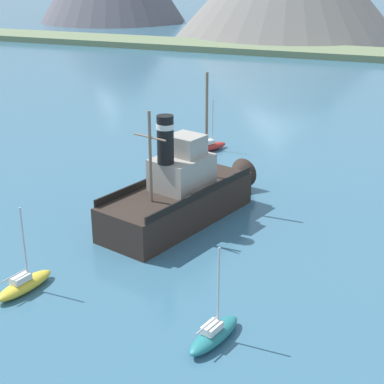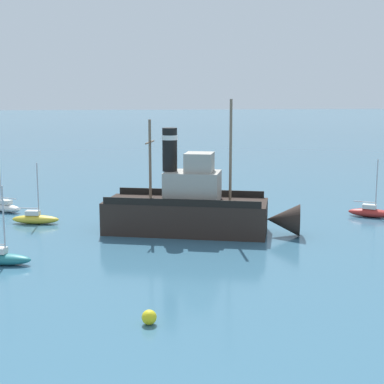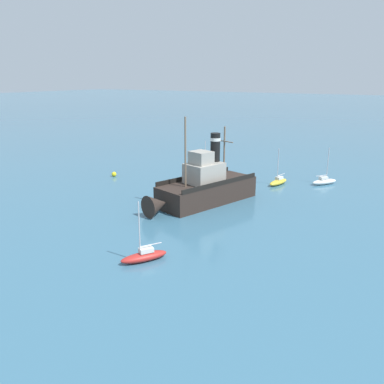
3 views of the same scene
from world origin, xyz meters
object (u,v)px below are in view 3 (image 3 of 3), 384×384
mooring_buoy (114,174)px  old_tugboat (203,187)px  sailboat_yellow (278,182)px  sailboat_red (144,256)px  sailboat_teal (207,171)px  sailboat_white (324,181)px

mooring_buoy → old_tugboat: bearing=166.2°
sailboat_yellow → mooring_buoy: size_ratio=7.12×
old_tugboat → sailboat_red: old_tugboat is taller
sailboat_yellow → sailboat_teal: size_ratio=1.00×
old_tugboat → sailboat_yellow: size_ratio=3.01×
old_tugboat → mooring_buoy: 17.84m
sailboat_white → sailboat_teal: bearing=9.8°
sailboat_red → sailboat_teal: size_ratio=1.00×
sailboat_yellow → mooring_buoy: 23.16m
sailboat_red → sailboat_yellow: size_ratio=1.00×
old_tugboat → sailboat_red: (-3.59, 15.49, -1.40)m
sailboat_white → mooring_buoy: 29.21m
sailboat_white → sailboat_teal: 16.68m
sailboat_white → mooring_buoy: size_ratio=7.12×
mooring_buoy → sailboat_white: bearing=-157.2°
sailboat_red → sailboat_yellow: 27.73m
sailboat_yellow → mooring_buoy: sailboat_yellow is taller
sailboat_yellow → old_tugboat: bearing=69.9°
sailboat_yellow → sailboat_white: size_ratio=1.00×
sailboat_red → mooring_buoy: bearing=-43.4°
sailboat_red → sailboat_white: size_ratio=1.00×
sailboat_white → old_tugboat: bearing=58.2°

